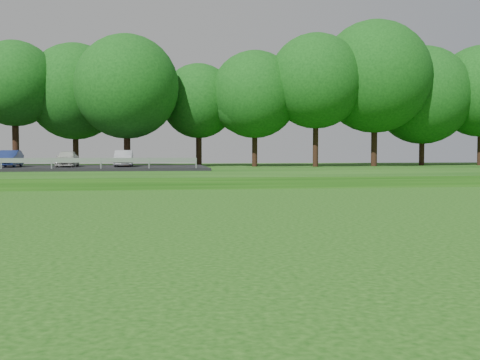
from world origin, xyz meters
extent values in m
cube|color=#113D0B|center=(0.00, 34.00, 0.30)|extent=(130.00, 30.00, 0.60)
cube|color=gray|center=(0.00, 20.00, 0.02)|extent=(130.00, 1.60, 0.04)
cube|color=black|center=(-24.00, 33.00, 0.69)|extent=(24.00, 9.00, 0.18)
imported|color=navy|center=(-26.00, 33.00, 1.38)|extent=(1.27, 3.64, 1.20)
imported|color=silver|center=(-22.00, 33.00, 1.38)|extent=(1.42, 3.52, 1.20)
imported|color=#9FA3A6|center=(-18.00, 33.00, 1.38)|extent=(1.27, 3.64, 1.20)
camera|label=1|loc=(-15.91, -11.70, 2.10)|focal=45.00mm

